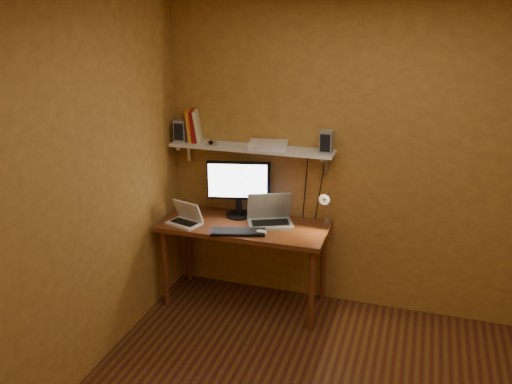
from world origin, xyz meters
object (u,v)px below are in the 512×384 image
(speaker_right, at_px, (326,142))
(desk, at_px, (245,233))
(mouse, at_px, (261,232))
(keyboard, at_px, (238,232))
(laptop, at_px, (270,216))
(router, at_px, (268,145))
(shelf_camera, at_px, (212,142))
(desk_lamp, at_px, (326,204))
(monitor, at_px, (239,186))
(wall_shelf, at_px, (252,148))
(speaker_left, at_px, (181,131))
(netbook, at_px, (186,218))

(speaker_right, bearing_deg, desk, -162.28)
(mouse, bearing_deg, keyboard, -171.88)
(laptop, distance_m, router, 0.59)
(desk, bearing_deg, shelf_camera, 160.05)
(desk_lamp, height_order, router, router)
(monitor, bearing_deg, speaker_right, -12.06)
(wall_shelf, xyz_separation_m, speaker_right, (0.63, -0.01, 0.11))
(laptop, height_order, speaker_left, speaker_left)
(speaker_right, bearing_deg, mouse, -140.30)
(netbook, xyz_separation_m, router, (0.62, 0.33, 0.60))
(keyboard, relative_size, speaker_right, 2.45)
(monitor, relative_size, laptop, 1.22)
(wall_shelf, xyz_separation_m, speaker_left, (-0.64, -0.00, 0.11))
(mouse, xyz_separation_m, desk_lamp, (0.46, 0.28, 0.19))
(desk, bearing_deg, router, 53.00)
(desk, relative_size, speaker_left, 7.57)
(monitor, xyz_separation_m, speaker_left, (-0.53, 0.03, 0.44))
(mouse, bearing_deg, laptop, 86.16)
(mouse, bearing_deg, router, 94.09)
(desk, height_order, wall_shelf, wall_shelf)
(monitor, bearing_deg, router, -7.21)
(mouse, distance_m, router, 0.73)
(keyboard, height_order, speaker_right, speaker_right)
(wall_shelf, xyz_separation_m, keyboard, (0.01, -0.39, -0.60))
(desk_lamp, xyz_separation_m, shelf_camera, (-0.98, -0.01, 0.45))
(wall_shelf, bearing_deg, desk_lamp, -5.88)
(speaker_left, bearing_deg, keyboard, -32.39)
(monitor, bearing_deg, shelf_camera, 179.20)
(monitor, height_order, speaker_right, speaker_right)
(netbook, bearing_deg, monitor, 56.84)
(router, bearing_deg, wall_shelf, -179.99)
(laptop, distance_m, speaker_left, 1.06)
(speaker_left, height_order, shelf_camera, speaker_left)
(desk_lamp, bearing_deg, speaker_right, 116.66)
(netbook, distance_m, speaker_left, 0.76)
(desk, height_order, laptop, laptop)
(desk_lamp, height_order, speaker_right, speaker_right)
(keyboard, distance_m, desk_lamp, 0.75)
(wall_shelf, xyz_separation_m, laptop, (0.20, -0.11, -0.54))
(netbook, height_order, shelf_camera, shelf_camera)
(speaker_left, height_order, router, speaker_left)
(laptop, height_order, router, router)
(speaker_right, distance_m, shelf_camera, 0.96)
(mouse, bearing_deg, speaker_left, 153.29)
(netbook, relative_size, shelf_camera, 3.02)
(netbook, bearing_deg, desk_lamp, 30.17)
(desk_lamp, bearing_deg, netbook, -166.88)
(mouse, bearing_deg, shelf_camera, 148.08)
(laptop, bearing_deg, desk, 179.04)
(monitor, xyz_separation_m, router, (0.25, 0.03, 0.37))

